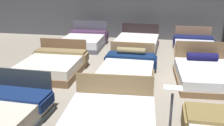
% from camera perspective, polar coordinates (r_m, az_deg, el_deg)
% --- Properties ---
extents(ground_plane, '(18.00, 18.00, 0.02)m').
position_cam_1_polar(ground_plane, '(7.49, 3.40, -2.97)').
color(ground_plane, gray).
extents(bed_3, '(1.69, 1.94, 0.82)m').
position_cam_1_polar(bed_3, '(7.82, -12.58, -0.53)').
color(bed_3, brown).
rests_on(bed_3, ground_plane).
extents(bed_4, '(1.56, 2.19, 0.77)m').
position_cam_1_polar(bed_4, '(7.37, 3.39, -1.40)').
color(bed_4, '#92704A').
rests_on(bed_4, ground_plane).
extents(bed_5, '(1.67, 2.12, 0.89)m').
position_cam_1_polar(bed_5, '(7.43, 19.72, -2.40)').
color(bed_5, brown).
rests_on(bed_5, ground_plane).
extents(bed_6, '(1.63, 2.05, 0.88)m').
position_cam_1_polar(bed_6, '(10.63, -6.00, 4.74)').
color(bed_6, '#504F5D').
rests_on(bed_6, ground_plane).
extents(bed_7, '(1.71, 2.12, 0.83)m').
position_cam_1_polar(bed_7, '(10.25, 5.35, 4.21)').
color(bed_7, black).
rests_on(bed_7, ground_plane).
extents(bed_8, '(1.56, 2.19, 0.79)m').
position_cam_1_polar(bed_8, '(10.26, 17.41, 3.38)').
color(bed_8, '#8E684E').
rests_on(bed_8, ground_plane).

